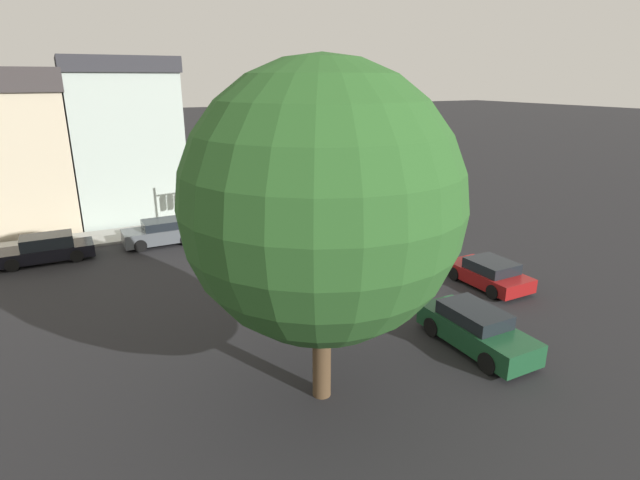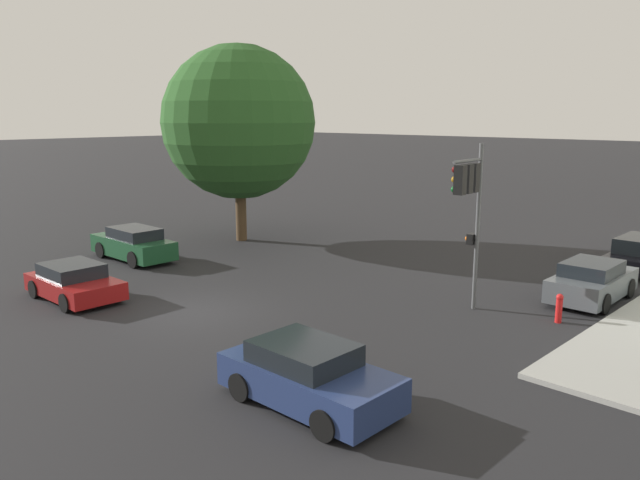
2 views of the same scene
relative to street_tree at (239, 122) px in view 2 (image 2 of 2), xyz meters
name	(u,v)px [view 2 (image 2 of 2)]	position (x,y,z in m)	size (l,w,h in m)	color
ground_plane	(195,312)	(8.08, -8.59, -5.92)	(300.00, 300.00, 0.00)	black
street_tree	(239,122)	(0.00, 0.00, 0.00)	(7.56, 7.56, 9.71)	#4C3823
traffic_signal	(469,194)	(14.50, -2.65, -2.04)	(0.66, 1.97, 5.43)	#515456
crossing_car_0	(74,282)	(3.87, -10.63, -5.32)	(3.87, 2.05, 1.25)	maroon
crossing_car_1	(308,376)	(15.43, -10.75, -5.24)	(4.14, 2.02, 1.41)	navy
crossing_car_2	(133,244)	(-0.01, -6.10, -5.22)	(4.47, 1.84, 1.46)	#194728
parked_car_0	(592,282)	(16.97, 1.57, -5.24)	(1.96, 4.06, 1.41)	#4C5156
fire_hydrant	(559,307)	(17.12, -1.47, -5.43)	(0.22, 0.22, 0.92)	red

